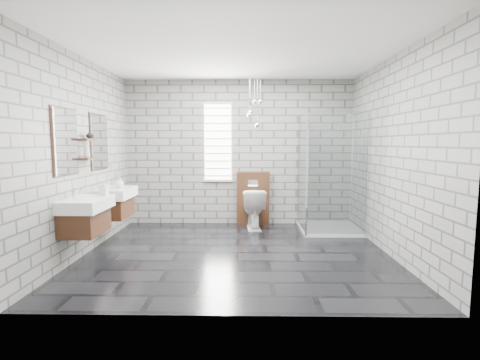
{
  "coord_description": "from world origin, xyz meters",
  "views": [
    {
      "loc": [
        0.13,
        -4.75,
        1.53
      ],
      "look_at": [
        0.04,
        0.35,
        0.99
      ],
      "focal_mm": 26.0,
      "sensor_mm": 36.0,
      "label": 1
    }
  ],
  "objects_px": {
    "cistern_panel": "(253,198)",
    "toilet": "(253,208)",
    "vanity_left": "(83,206)",
    "vanity_right": "(113,194)",
    "shower_enclosure": "(325,203)"
  },
  "relations": [
    {
      "from": "cistern_panel",
      "to": "toilet",
      "type": "height_order",
      "value": "cistern_panel"
    },
    {
      "from": "vanity_left",
      "to": "cistern_panel",
      "type": "xyz_separation_m",
      "value": [
        2.17,
        2.21,
        -0.26
      ]
    },
    {
      "from": "vanity_right",
      "to": "cistern_panel",
      "type": "bearing_deg",
      "value": 29.52
    },
    {
      "from": "shower_enclosure",
      "to": "toilet",
      "type": "relative_size",
      "value": 2.83
    },
    {
      "from": "vanity_left",
      "to": "shower_enclosure",
      "type": "height_order",
      "value": "shower_enclosure"
    },
    {
      "from": "cistern_panel",
      "to": "toilet",
      "type": "relative_size",
      "value": 1.39
    },
    {
      "from": "vanity_left",
      "to": "vanity_right",
      "type": "relative_size",
      "value": 1.0
    },
    {
      "from": "cistern_panel",
      "to": "toilet",
      "type": "distance_m",
      "value": 0.29
    },
    {
      "from": "vanity_left",
      "to": "toilet",
      "type": "height_order",
      "value": "vanity_left"
    },
    {
      "from": "shower_enclosure",
      "to": "vanity_right",
      "type": "bearing_deg",
      "value": -168.22
    },
    {
      "from": "vanity_left",
      "to": "vanity_right",
      "type": "bearing_deg",
      "value": 90.0
    },
    {
      "from": "vanity_left",
      "to": "cistern_panel",
      "type": "relative_size",
      "value": 1.57
    },
    {
      "from": "cistern_panel",
      "to": "shower_enclosure",
      "type": "height_order",
      "value": "shower_enclosure"
    },
    {
      "from": "vanity_left",
      "to": "toilet",
      "type": "relative_size",
      "value": 2.19
    },
    {
      "from": "vanity_right",
      "to": "shower_enclosure",
      "type": "distance_m",
      "value": 3.49
    }
  ]
}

